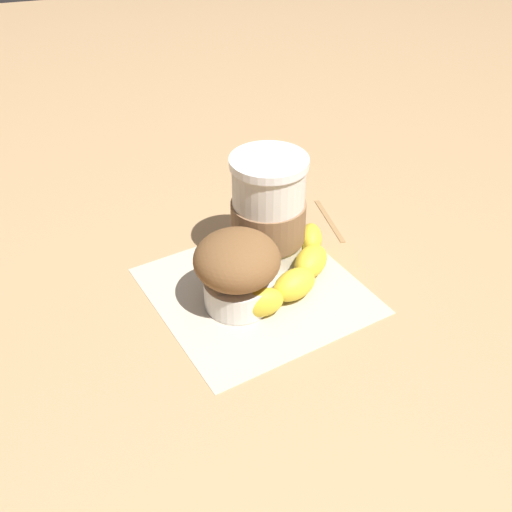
% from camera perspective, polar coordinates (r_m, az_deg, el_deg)
% --- Properties ---
extents(ground_plane, '(3.00, 3.00, 0.00)m').
position_cam_1_polar(ground_plane, '(0.73, 0.00, -3.33)').
color(ground_plane, tan).
extents(paper_napkin, '(0.28, 0.28, 0.00)m').
position_cam_1_polar(paper_napkin, '(0.73, 0.00, -3.28)').
color(paper_napkin, beige).
rests_on(paper_napkin, ground_plane).
extents(coffee_cup, '(0.09, 0.09, 0.14)m').
position_cam_1_polar(coffee_cup, '(0.74, 1.18, 4.21)').
color(coffee_cup, silver).
rests_on(coffee_cup, paper_napkin).
extents(muffin, '(0.10, 0.10, 0.09)m').
position_cam_1_polar(muffin, '(0.67, -1.81, -1.18)').
color(muffin, white).
rests_on(muffin, paper_napkin).
extents(banana, '(0.14, 0.15, 0.04)m').
position_cam_1_polar(banana, '(0.73, 3.91, -1.43)').
color(banana, yellow).
rests_on(banana, paper_napkin).
extents(wooden_stirrer, '(0.11, 0.01, 0.00)m').
position_cam_1_polar(wooden_stirrer, '(0.85, 7.00, 3.40)').
color(wooden_stirrer, '#9E7547').
rests_on(wooden_stirrer, ground_plane).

